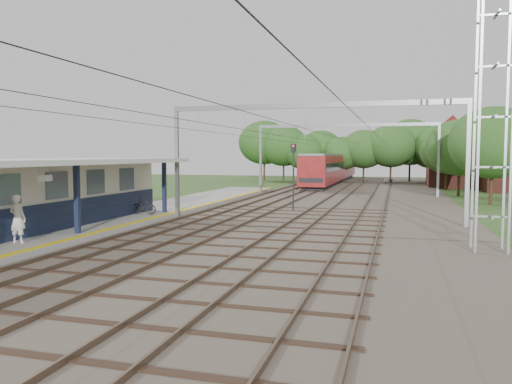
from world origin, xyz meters
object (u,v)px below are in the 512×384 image
(person, at_px, (18,219))
(signal_post, at_px, (293,168))
(bicycle, at_px, (144,206))
(train, at_px, (333,167))

(person, bearing_deg, signal_post, -114.66)
(person, height_order, bicycle, person)
(signal_post, bearing_deg, train, 102.89)
(person, bearing_deg, bicycle, -90.51)
(person, xyz_separation_m, bicycle, (0.13, 10.40, -0.52))
(bicycle, height_order, signal_post, signal_post)
(person, distance_m, signal_post, 19.23)
(bicycle, distance_m, signal_post, 10.79)
(person, distance_m, train, 55.34)
(bicycle, relative_size, signal_post, 0.35)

